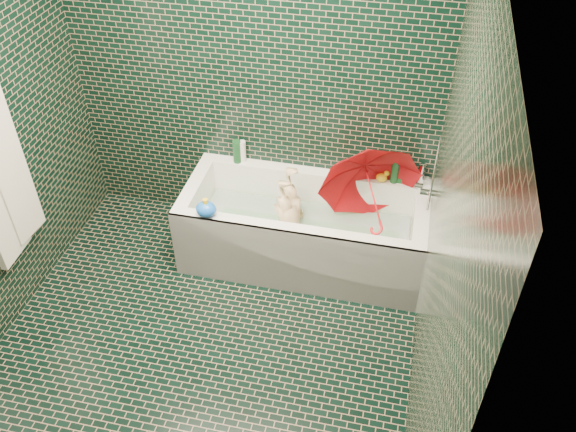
% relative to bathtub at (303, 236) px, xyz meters
% --- Properties ---
extents(floor, '(2.80, 2.80, 0.00)m').
position_rel_bathtub_xyz_m(floor, '(-0.45, -1.01, -0.21)').
color(floor, black).
rests_on(floor, ground).
extents(wall_back, '(2.80, 0.00, 2.80)m').
position_rel_bathtub_xyz_m(wall_back, '(-0.45, 0.39, 1.04)').
color(wall_back, black).
rests_on(wall_back, floor).
extents(wall_right, '(0.00, 2.80, 2.80)m').
position_rel_bathtub_xyz_m(wall_right, '(0.85, -1.01, 1.04)').
color(wall_right, black).
rests_on(wall_right, floor).
extents(bathtub, '(1.70, 0.75, 0.55)m').
position_rel_bathtub_xyz_m(bathtub, '(0.00, 0.00, 0.00)').
color(bathtub, white).
rests_on(bathtub, floor).
extents(bath_mat, '(1.35, 0.47, 0.01)m').
position_rel_bathtub_xyz_m(bath_mat, '(0.00, 0.02, -0.06)').
color(bath_mat, green).
rests_on(bath_mat, bathtub).
extents(water, '(1.48, 0.53, 0.00)m').
position_rel_bathtub_xyz_m(water, '(0.00, 0.02, 0.09)').
color(water, silver).
rests_on(water, bathtub).
extents(faucet, '(0.18, 0.19, 0.55)m').
position_rel_bathtub_xyz_m(faucet, '(0.81, 0.01, 0.56)').
color(faucet, silver).
rests_on(faucet, wall_right).
extents(child, '(0.89, 0.45, 0.27)m').
position_rel_bathtub_xyz_m(child, '(-0.09, -0.01, 0.10)').
color(child, '#DEBA8A').
rests_on(child, bathtub).
extents(umbrella, '(1.05, 0.97, 1.00)m').
position_rel_bathtub_xyz_m(umbrella, '(0.46, 0.06, 0.40)').
color(umbrella, red).
rests_on(umbrella, bathtub).
extents(soap_bottle_a, '(0.11, 0.11, 0.26)m').
position_rel_bathtub_xyz_m(soap_bottle_a, '(0.80, 0.36, 0.34)').
color(soap_bottle_a, white).
rests_on(soap_bottle_a, bathtub).
extents(soap_bottle_b, '(0.10, 0.10, 0.17)m').
position_rel_bathtub_xyz_m(soap_bottle_b, '(0.72, 0.34, 0.34)').
color(soap_bottle_b, '#3A1B68').
rests_on(soap_bottle_b, bathtub).
extents(soap_bottle_c, '(0.15, 0.15, 0.18)m').
position_rel_bathtub_xyz_m(soap_bottle_c, '(0.63, 0.33, 0.34)').
color(soap_bottle_c, '#12421E').
rests_on(soap_bottle_c, bathtub).
extents(bottle_right_tall, '(0.07, 0.07, 0.20)m').
position_rel_bathtub_xyz_m(bottle_right_tall, '(0.58, 0.34, 0.44)').
color(bottle_right_tall, '#12421E').
rests_on(bottle_right_tall, bathtub).
extents(bottle_right_pump, '(0.05, 0.05, 0.17)m').
position_rel_bathtub_xyz_m(bottle_right_pump, '(0.76, 0.35, 0.42)').
color(bottle_right_pump, silver).
rests_on(bottle_right_pump, bathtub).
extents(bottle_left_tall, '(0.07, 0.07, 0.18)m').
position_rel_bathtub_xyz_m(bottle_left_tall, '(-0.57, 0.33, 0.43)').
color(bottle_left_tall, '#12421E').
rests_on(bottle_left_tall, bathtub).
extents(bottle_left_short, '(0.06, 0.06, 0.17)m').
position_rel_bathtub_xyz_m(bottle_left_short, '(-0.53, 0.35, 0.42)').
color(bottle_left_short, white).
rests_on(bottle_left_short, bathtub).
extents(rubber_duck, '(0.11, 0.08, 0.09)m').
position_rel_bathtub_xyz_m(rubber_duck, '(0.50, 0.33, 0.38)').
color(rubber_duck, yellow).
rests_on(rubber_duck, bathtub).
extents(bath_toy, '(0.17, 0.16, 0.14)m').
position_rel_bathtub_xyz_m(bath_toy, '(-0.59, -0.31, 0.40)').
color(bath_toy, blue).
rests_on(bath_toy, bathtub).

